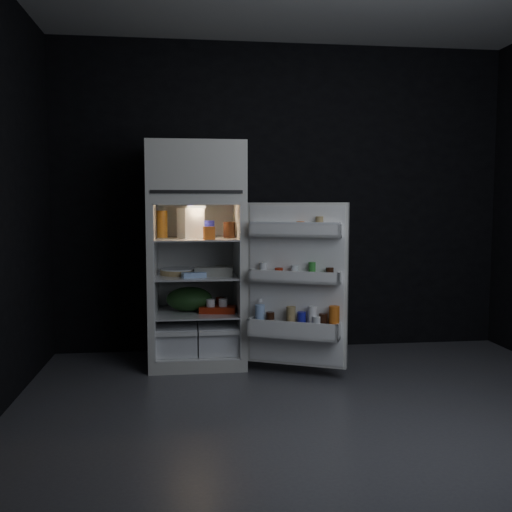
{
  "coord_description": "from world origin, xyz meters",
  "views": [
    {
      "loc": [
        -0.86,
        -3.33,
        1.3
      ],
      "look_at": [
        -0.32,
        1.0,
        0.9
      ],
      "focal_mm": 40.0,
      "sensor_mm": 36.0,
      "label": 1
    }
  ],
  "objects": [
    {
      "name": "small_carton",
      "position": [
        -0.68,
        1.06,
        1.08
      ],
      "size": [
        0.09,
        0.08,
        0.1
      ],
      "primitive_type": "cube",
      "rotation": [
        0.0,
        0.0,
        0.23
      ],
      "color": "orange",
      "rests_on": "refrigerator"
    },
    {
      "name": "pie",
      "position": [
        -0.91,
        1.32,
        0.75
      ],
      "size": [
        0.39,
        0.39,
        0.04
      ],
      "primitive_type": "cylinder",
      "rotation": [
        0.0,
        0.0,
        -0.28
      ],
      "color": "tan",
      "rests_on": "refrigerator"
    },
    {
      "name": "floor",
      "position": [
        0.0,
        0.0,
        0.0
      ],
      "size": [
        4.0,
        3.4,
        0.0
      ],
      "primitive_type": "cube",
      "color": "#505055",
      "rests_on": "ground"
    },
    {
      "name": "wall_back",
      "position": [
        0.0,
        1.7,
        1.35
      ],
      "size": [
        4.0,
        0.0,
        2.7
      ],
      "primitive_type": "cube",
      "color": "black",
      "rests_on": "ground"
    },
    {
      "name": "refrigerator",
      "position": [
        -0.77,
        1.32,
        0.96
      ],
      "size": [
        0.76,
        0.71,
        1.78
      ],
      "color": "silver",
      "rests_on": "ground"
    },
    {
      "name": "jam_jar",
      "position": [
        -0.51,
        1.27,
        1.09
      ],
      "size": [
        0.11,
        0.11,
        0.13
      ],
      "primitive_type": "cylinder",
      "rotation": [
        0.0,
        0.0,
        -0.17
      ],
      "color": "black",
      "rests_on": "refrigerator"
    },
    {
      "name": "small_can_red",
      "position": [
        -0.58,
        1.41,
        0.47
      ],
      "size": [
        0.08,
        0.08,
        0.09
      ],
      "primitive_type": "cylinder",
      "rotation": [
        0.0,
        0.0,
        0.09
      ],
      "color": "#99230D",
      "rests_on": "refrigerator"
    },
    {
      "name": "mayo_jar",
      "position": [
        -0.68,
        1.29,
        1.1
      ],
      "size": [
        0.14,
        0.14,
        0.14
      ],
      "primitive_type": "cylinder",
      "rotation": [
        0.0,
        0.0,
        0.41
      ],
      "color": "#1D1EA1",
      "rests_on": "refrigerator"
    },
    {
      "name": "milk_jug",
      "position": [
        -0.82,
        1.28,
        1.15
      ],
      "size": [
        0.22,
        0.22,
        0.24
      ],
      "primitive_type": "cube",
      "rotation": [
        0.0,
        0.0,
        0.42
      ],
      "color": "white",
      "rests_on": "refrigerator"
    },
    {
      "name": "wrapped_pkg",
      "position": [
        -0.56,
        1.45,
        0.75
      ],
      "size": [
        0.14,
        0.12,
        0.05
      ],
      "primitive_type": "cube",
      "rotation": [
        0.0,
        0.0,
        -0.22
      ],
      "color": "beige",
      "rests_on": "refrigerator"
    },
    {
      "name": "small_can_silver",
      "position": [
        -0.55,
        1.42,
        0.47
      ],
      "size": [
        0.08,
        0.08,
        0.09
      ],
      "primitive_type": "cylinder",
      "rotation": [
        0.0,
        0.0,
        -0.16
      ],
      "color": "#BABABE",
      "rests_on": "refrigerator"
    },
    {
      "name": "wall_front",
      "position": [
        0.0,
        -1.7,
        1.35
      ],
      "size": [
        4.0,
        0.0,
        2.7
      ],
      "primitive_type": "cube",
      "color": "black",
      "rests_on": "ground"
    },
    {
      "name": "amber_bottle",
      "position": [
        -1.05,
        1.35,
        1.14
      ],
      "size": [
        0.12,
        0.12,
        0.22
      ],
      "primitive_type": "cylinder",
      "rotation": [
        0.0,
        0.0,
        0.39
      ],
      "color": "#B46A1C",
      "rests_on": "refrigerator"
    },
    {
      "name": "yogurt_tray",
      "position": [
        -0.61,
        1.21,
        0.45
      ],
      "size": [
        0.31,
        0.21,
        0.05
      ],
      "primitive_type": "cube",
      "rotation": [
        0.0,
        0.0,
        -0.19
      ],
      "color": "#99230D",
      "rests_on": "refrigerator"
    },
    {
      "name": "egg_carton",
      "position": [
        -0.64,
        1.19,
        0.76
      ],
      "size": [
        0.31,
        0.16,
        0.07
      ],
      "primitive_type": "cube",
      "rotation": [
        0.0,
        0.0,
        -0.14
      ],
      "color": "gray",
      "rests_on": "refrigerator"
    },
    {
      "name": "fridge_door",
      "position": [
        -0.05,
        0.78,
        0.69
      ],
      "size": [
        0.73,
        0.48,
        1.22
      ],
      "color": "silver",
      "rests_on": "ground"
    },
    {
      "name": "produce_bag",
      "position": [
        -0.84,
        1.31,
        0.52
      ],
      "size": [
        0.45,
        0.41,
        0.2
      ],
      "primitive_type": "ellipsoid",
      "rotation": [
        0.0,
        0.0,
        -0.28
      ],
      "color": "#193815",
      "rests_on": "refrigerator"
    },
    {
      "name": "flat_package",
      "position": [
        -0.8,
        1.12,
        0.75
      ],
      "size": [
        0.2,
        0.13,
        0.04
      ],
      "primitive_type": "cube",
      "rotation": [
        0.0,
        0.0,
        0.22
      ],
      "color": "#99BCED",
      "rests_on": "refrigerator"
    }
  ]
}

